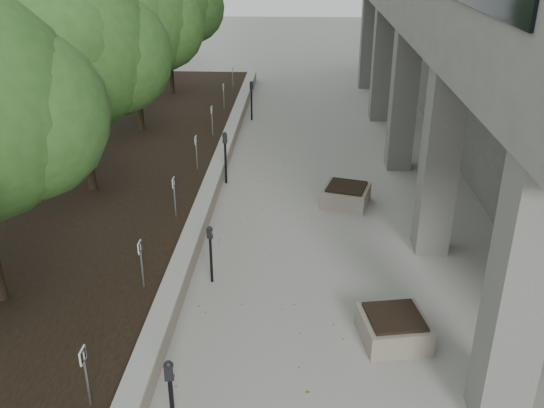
% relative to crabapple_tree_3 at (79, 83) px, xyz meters
% --- Properties ---
extents(retaining_wall, '(0.39, 26.00, 0.50)m').
position_rel_crabapple_tree_3_xyz_m(retaining_wall, '(2.97, 1.00, -2.87)').
color(retaining_wall, gray).
rests_on(retaining_wall, ground).
extents(planting_bed, '(7.00, 26.00, 0.40)m').
position_rel_crabapple_tree_3_xyz_m(planting_bed, '(-0.70, 1.00, -2.92)').
color(planting_bed, black).
rests_on(planting_bed, ground).
extents(crabapple_tree_3, '(4.60, 4.00, 5.44)m').
position_rel_crabapple_tree_3_xyz_m(crabapple_tree_3, '(0.00, 0.00, 0.00)').
color(crabapple_tree_3, '#2A5320').
rests_on(crabapple_tree_3, planting_bed).
extents(crabapple_tree_4, '(4.60, 4.00, 5.44)m').
position_rel_crabapple_tree_3_xyz_m(crabapple_tree_4, '(0.00, 5.00, 0.00)').
color(crabapple_tree_4, '#2A5320').
rests_on(crabapple_tree_4, planting_bed).
extents(crabapple_tree_5, '(4.60, 4.00, 5.44)m').
position_rel_crabapple_tree_3_xyz_m(crabapple_tree_5, '(0.00, 10.00, 0.00)').
color(crabapple_tree_5, '#2A5320').
rests_on(crabapple_tree_5, planting_bed).
extents(parking_sign_2, '(0.04, 0.22, 0.96)m').
position_rel_crabapple_tree_3_xyz_m(parking_sign_2, '(2.45, -7.50, -2.24)').
color(parking_sign_2, black).
rests_on(parking_sign_2, planting_bed).
extents(parking_sign_3, '(0.04, 0.22, 0.96)m').
position_rel_crabapple_tree_3_xyz_m(parking_sign_3, '(2.45, -4.50, -2.24)').
color(parking_sign_3, black).
rests_on(parking_sign_3, planting_bed).
extents(parking_sign_4, '(0.04, 0.22, 0.96)m').
position_rel_crabapple_tree_3_xyz_m(parking_sign_4, '(2.45, -1.50, -2.24)').
color(parking_sign_4, black).
rests_on(parking_sign_4, planting_bed).
extents(parking_sign_5, '(0.04, 0.22, 0.96)m').
position_rel_crabapple_tree_3_xyz_m(parking_sign_5, '(2.45, 1.50, -2.24)').
color(parking_sign_5, black).
rests_on(parking_sign_5, planting_bed).
extents(parking_sign_6, '(0.04, 0.22, 0.96)m').
position_rel_crabapple_tree_3_xyz_m(parking_sign_6, '(2.45, 4.50, -2.24)').
color(parking_sign_6, black).
rests_on(parking_sign_6, planting_bed).
extents(parking_sign_7, '(0.04, 0.22, 0.96)m').
position_rel_crabapple_tree_3_xyz_m(parking_sign_7, '(2.45, 7.50, -2.24)').
color(parking_sign_7, black).
rests_on(parking_sign_7, planting_bed).
extents(parking_sign_8, '(0.04, 0.22, 0.96)m').
position_rel_crabapple_tree_3_xyz_m(parking_sign_8, '(2.45, 10.50, -2.24)').
color(parking_sign_8, black).
rests_on(parking_sign_8, planting_bed).
extents(parking_meter_2, '(0.15, 0.11, 1.42)m').
position_rel_crabapple_tree_3_xyz_m(parking_meter_2, '(3.67, -7.75, -2.41)').
color(parking_meter_2, black).
rests_on(parking_meter_2, ground).
extents(parking_meter_3, '(0.14, 0.11, 1.25)m').
position_rel_crabapple_tree_3_xyz_m(parking_meter_3, '(3.58, -3.62, -2.50)').
color(parking_meter_3, black).
rests_on(parking_meter_3, ground).
extents(parking_meter_4, '(0.17, 0.14, 1.49)m').
position_rel_crabapple_tree_3_xyz_m(parking_meter_4, '(3.25, 1.48, -2.37)').
color(parking_meter_4, black).
rests_on(parking_meter_4, ground).
extents(parking_meter_5, '(0.16, 0.13, 1.47)m').
position_rel_crabapple_tree_3_xyz_m(parking_meter_5, '(3.46, 7.58, -2.39)').
color(parking_meter_5, black).
rests_on(parking_meter_5, ground).
extents(planter_front, '(1.26, 1.26, 0.50)m').
position_rel_crabapple_tree_3_xyz_m(planter_front, '(6.96, -5.31, -2.87)').
color(planter_front, gray).
rests_on(planter_front, ground).
extents(planter_back, '(1.36, 1.36, 0.52)m').
position_rel_crabapple_tree_3_xyz_m(planter_back, '(6.50, 0.25, -2.86)').
color(planter_back, gray).
rests_on(planter_back, ground).
extents(berry_scatter, '(3.30, 14.10, 0.02)m').
position_rel_crabapple_tree_3_xyz_m(berry_scatter, '(4.70, -3.00, -3.11)').
color(berry_scatter, maroon).
rests_on(berry_scatter, ground).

